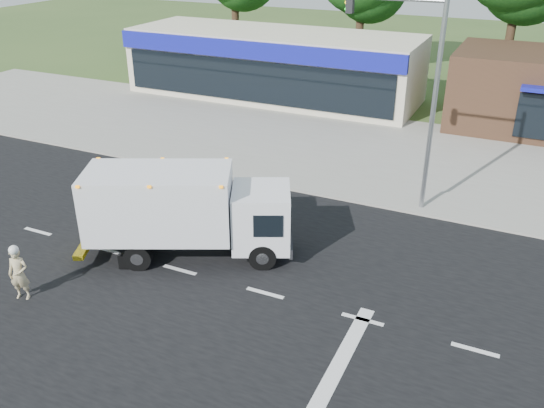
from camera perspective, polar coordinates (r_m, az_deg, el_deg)
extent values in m
plane|color=#385123|center=(17.29, -0.69, -8.85)|extent=(120.00, 120.00, 0.00)
cube|color=black|center=(17.29, -0.69, -8.84)|extent=(60.00, 14.00, 0.02)
cube|color=gray|center=(23.97, 7.84, 1.54)|extent=(60.00, 2.40, 0.12)
cube|color=gray|center=(29.19, 11.36, 5.70)|extent=(60.00, 9.00, 0.02)
cube|color=silver|center=(22.16, -22.18, -2.52)|extent=(1.20, 0.15, 0.01)
cube|color=silver|center=(20.22, -16.25, -4.34)|extent=(1.20, 0.15, 0.01)
cube|color=silver|center=(18.57, -9.12, -6.46)|extent=(1.20, 0.15, 0.01)
cube|color=silver|center=(17.28, -0.69, -8.80)|extent=(1.20, 0.15, 0.01)
cube|color=silver|center=(16.44, 8.96, -11.22)|extent=(1.20, 0.15, 0.01)
cube|color=silver|center=(16.13, 19.48, -13.47)|extent=(1.20, 0.15, 0.01)
cube|color=silver|center=(14.24, 5.26, -17.96)|extent=(0.40, 7.00, 0.01)
cube|color=black|center=(19.19, -10.80, -3.30)|extent=(4.53, 2.75, 0.32)
cube|color=white|center=(18.48, -1.07, -1.26)|extent=(2.48, 2.55, 1.92)
cube|color=black|center=(18.40, 1.62, -0.76)|extent=(0.86, 1.63, 0.82)
cube|color=white|center=(18.61, -11.12, 0.14)|extent=(5.07, 3.91, 2.15)
cube|color=silver|center=(19.21, -17.86, 0.02)|extent=(0.82, 1.68, 1.74)
cube|color=yellow|center=(19.87, -17.78, -3.53)|extent=(1.21, 2.12, 0.16)
cube|color=orange|center=(18.18, -11.40, 3.12)|extent=(4.92, 3.87, 0.07)
cylinder|color=black|center=(19.70, -0.87, -2.64)|extent=(0.91, 0.62, 0.88)
cylinder|color=black|center=(18.20, -0.96, -5.25)|extent=(0.91, 0.62, 0.88)
cylinder|color=black|center=(20.20, -12.09, -2.51)|extent=(0.91, 0.62, 0.88)
cylinder|color=black|center=(18.65, -13.16, -5.18)|extent=(0.91, 0.62, 0.88)
imported|color=tan|center=(18.17, -23.78, -6.36)|extent=(0.70, 0.58, 1.65)
sphere|color=white|center=(17.79, -24.24, -4.18)|extent=(0.28, 0.28, 0.28)
cube|color=beige|center=(36.97, 0.18, 13.67)|extent=(18.00, 6.00, 4.00)
cube|color=#121698|center=(34.00, -2.06, 14.98)|extent=(18.00, 0.30, 1.00)
cube|color=black|center=(34.39, -2.01, 12.03)|extent=(17.00, 0.12, 2.40)
cylinder|color=gray|center=(21.44, 15.71, 9.11)|extent=(0.18, 0.18, 8.00)
cube|color=black|center=(21.52, 7.75, 19.16)|extent=(0.25, 0.25, 0.70)
cylinder|color=#332114|center=(46.83, -3.66, 18.31)|extent=(0.56, 0.56, 7.35)
cylinder|color=#332114|center=(43.04, 8.69, 17.08)|extent=(0.56, 0.56, 6.86)
cylinder|color=#332114|center=(41.26, 22.63, 15.79)|extent=(0.56, 0.56, 7.84)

